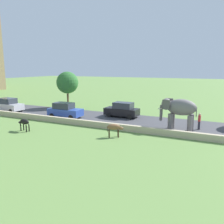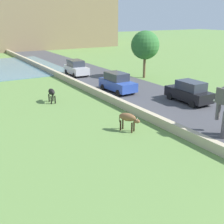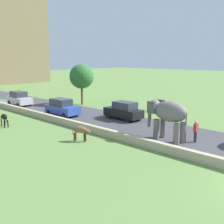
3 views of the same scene
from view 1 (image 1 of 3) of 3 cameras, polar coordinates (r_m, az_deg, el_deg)
The scene contains 10 objects.
road_surface at distance 29.08m, azimuth -8.04°, elevation -0.91°, with size 7.00×120.00×0.06m, color #424247.
barrier_wall at distance 24.85m, azimuth -9.05°, elevation -2.32°, with size 0.40×110.00×0.59m, color tan.
elephant at distance 22.73m, azimuth 15.79°, elevation 0.66°, with size 1.52×3.49×2.99m.
person_beside_elephant at distance 23.71m, azimuth 20.25°, elevation -2.06°, with size 0.36×0.22×1.63m.
car_blue at distance 28.12m, azimuth -11.26°, elevation 0.39°, with size 1.89×4.05×1.80m.
car_black at distance 27.89m, azimuth 2.44°, elevation 0.50°, with size 1.87×4.04×1.80m.
car_silver at distance 34.38m, azimuth -23.60°, elevation 1.56°, with size 1.94×4.08×1.80m.
cow_black at distance 23.38m, azimuth -20.37°, elevation -2.34°, with size 0.56×1.41×1.15m.
cow_brown at distance 20.06m, azimuth 0.55°, elevation -3.76°, with size 0.98×1.37×1.15m.
tree_mid at distance 34.97m, azimuth -10.68°, elevation 6.95°, with size 3.14×3.14×5.23m.
Camera 1 is at (-18.65, 4.12, 5.87)m, focal length 38.03 mm.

